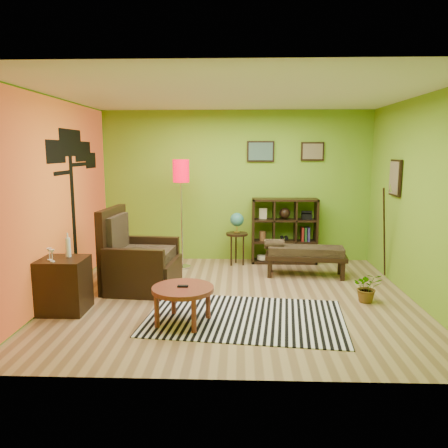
{
  "coord_description": "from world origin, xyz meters",
  "views": [
    {
      "loc": [
        0.06,
        -5.93,
        2.06
      ],
      "look_at": [
        -0.15,
        0.08,
        1.05
      ],
      "focal_mm": 35.0,
      "sensor_mm": 36.0,
      "label": 1
    }
  ],
  "objects_px": {
    "side_cabinet": "(63,285)",
    "cube_shelf": "(285,231)",
    "globe_table": "(237,226)",
    "potted_plant": "(367,290)",
    "floor_lamp": "(181,181)",
    "bench": "(303,253)",
    "armchair": "(137,265)",
    "coffee_table": "(183,292)"
  },
  "relations": [
    {
      "from": "side_cabinet",
      "to": "floor_lamp",
      "type": "xyz_separation_m",
      "value": [
        1.26,
        2.18,
        1.19
      ]
    },
    {
      "from": "floor_lamp",
      "to": "potted_plant",
      "type": "relative_size",
      "value": 4.51
    },
    {
      "from": "globe_table",
      "to": "cube_shelf",
      "type": "relative_size",
      "value": 0.8
    },
    {
      "from": "coffee_table",
      "to": "globe_table",
      "type": "relative_size",
      "value": 0.78
    },
    {
      "from": "floor_lamp",
      "to": "globe_table",
      "type": "relative_size",
      "value": 2.0
    },
    {
      "from": "side_cabinet",
      "to": "coffee_table",
      "type": "bearing_deg",
      "value": -12.33
    },
    {
      "from": "bench",
      "to": "globe_table",
      "type": "bearing_deg",
      "value": 148.07
    },
    {
      "from": "armchair",
      "to": "potted_plant",
      "type": "height_order",
      "value": "armchair"
    },
    {
      "from": "side_cabinet",
      "to": "cube_shelf",
      "type": "relative_size",
      "value": 0.85
    },
    {
      "from": "armchair",
      "to": "cube_shelf",
      "type": "bearing_deg",
      "value": 34.63
    },
    {
      "from": "globe_table",
      "to": "cube_shelf",
      "type": "bearing_deg",
      "value": 12.04
    },
    {
      "from": "bench",
      "to": "armchair",
      "type": "bearing_deg",
      "value": -163.61
    },
    {
      "from": "floor_lamp",
      "to": "coffee_table",
      "type": "bearing_deg",
      "value": -82.38
    },
    {
      "from": "floor_lamp",
      "to": "globe_table",
      "type": "distance_m",
      "value": 1.3
    },
    {
      "from": "armchair",
      "to": "globe_table",
      "type": "xyz_separation_m",
      "value": [
        1.49,
        1.45,
        0.35
      ]
    },
    {
      "from": "globe_table",
      "to": "potted_plant",
      "type": "xyz_separation_m",
      "value": [
        1.81,
        -1.94,
        -0.56
      ]
    },
    {
      "from": "bench",
      "to": "potted_plant",
      "type": "distance_m",
      "value": 1.45
    },
    {
      "from": "globe_table",
      "to": "bench",
      "type": "height_order",
      "value": "globe_table"
    },
    {
      "from": "potted_plant",
      "to": "coffee_table",
      "type": "bearing_deg",
      "value": -160.87
    },
    {
      "from": "potted_plant",
      "to": "armchair",
      "type": "bearing_deg",
      "value": 171.62
    },
    {
      "from": "cube_shelf",
      "to": "potted_plant",
      "type": "height_order",
      "value": "cube_shelf"
    },
    {
      "from": "bench",
      "to": "cube_shelf",
      "type": "bearing_deg",
      "value": 103.81
    },
    {
      "from": "coffee_table",
      "to": "potted_plant",
      "type": "bearing_deg",
      "value": 19.13
    },
    {
      "from": "side_cabinet",
      "to": "armchair",
      "type": "bearing_deg",
      "value": 53.25
    },
    {
      "from": "armchair",
      "to": "cube_shelf",
      "type": "height_order",
      "value": "armchair"
    },
    {
      "from": "armchair",
      "to": "side_cabinet",
      "type": "bearing_deg",
      "value": -126.75
    },
    {
      "from": "armchair",
      "to": "floor_lamp",
      "type": "bearing_deg",
      "value": 66.35
    },
    {
      "from": "globe_table",
      "to": "potted_plant",
      "type": "bearing_deg",
      "value": -46.97
    },
    {
      "from": "coffee_table",
      "to": "globe_table",
      "type": "distance_m",
      "value": 2.87
    },
    {
      "from": "floor_lamp",
      "to": "potted_plant",
      "type": "height_order",
      "value": "floor_lamp"
    },
    {
      "from": "coffee_table",
      "to": "bench",
      "type": "distance_m",
      "value": 2.72
    },
    {
      "from": "side_cabinet",
      "to": "globe_table",
      "type": "bearing_deg",
      "value": 47.63
    },
    {
      "from": "globe_table",
      "to": "potted_plant",
      "type": "relative_size",
      "value": 2.26
    },
    {
      "from": "coffee_table",
      "to": "armchair",
      "type": "relative_size",
      "value": 0.61
    },
    {
      "from": "cube_shelf",
      "to": "potted_plant",
      "type": "relative_size",
      "value": 2.83
    },
    {
      "from": "coffee_table",
      "to": "side_cabinet",
      "type": "distance_m",
      "value": 1.63
    },
    {
      "from": "coffee_table",
      "to": "bench",
      "type": "xyz_separation_m",
      "value": [
        1.74,
        2.1,
        -0.0
      ]
    },
    {
      "from": "armchair",
      "to": "floor_lamp",
      "type": "relative_size",
      "value": 0.64
    },
    {
      "from": "coffee_table",
      "to": "floor_lamp",
      "type": "bearing_deg",
      "value": 97.62
    },
    {
      "from": "side_cabinet",
      "to": "floor_lamp",
      "type": "height_order",
      "value": "floor_lamp"
    },
    {
      "from": "floor_lamp",
      "to": "globe_table",
      "type": "height_order",
      "value": "floor_lamp"
    },
    {
      "from": "side_cabinet",
      "to": "cube_shelf",
      "type": "xyz_separation_m",
      "value": [
        3.11,
        2.63,
        0.24
      ]
    }
  ]
}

